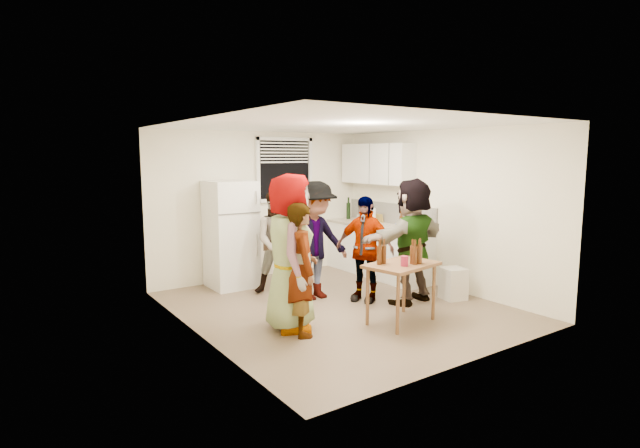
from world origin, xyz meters
TOP-DOWN VIEW (x-y plane):
  - room at (0.00, 0.00)m, footprint 4.00×4.50m
  - window at (0.45, 2.21)m, footprint 1.12×0.10m
  - refrigerator at (-0.75, 1.88)m, footprint 0.70×0.70m
  - counter_lower at (1.70, 1.15)m, footprint 0.60×2.20m
  - countertop at (1.70, 1.15)m, footprint 0.64×2.22m
  - backsplash at (1.99, 1.15)m, footprint 0.03×2.20m
  - upper_cabinets at (1.83, 1.35)m, footprint 0.34×1.60m
  - kettle at (1.65, 1.53)m, footprint 0.29×0.27m
  - paper_towel at (1.68, 1.28)m, footprint 0.13×0.13m
  - wine_bottle at (1.75, 2.06)m, footprint 0.08×0.08m
  - beer_bottle_counter at (1.60, 0.47)m, footprint 0.06×0.06m
  - blue_cup at (1.48, 0.42)m, footprint 0.09×0.09m
  - picture_frame at (1.92, 1.36)m, footprint 0.02×0.18m
  - trash_bin at (1.63, -0.63)m, footprint 0.38×0.38m
  - serving_table at (0.27, -0.95)m, footprint 0.99×0.75m
  - beer_bottle_table at (0.43, -1.08)m, footprint 0.06×0.06m
  - red_cup at (0.19, -1.07)m, footprint 0.09×0.09m
  - guest_grey at (-1.00, -0.36)m, footprint 2.10×1.69m
  - guest_stripe at (-0.98, -0.59)m, footprint 1.66×1.06m
  - guest_back_left at (-0.30, 1.12)m, footprint 1.38×1.76m
  - guest_back_right at (-0.02, 0.56)m, footprint 1.20×1.78m
  - guest_black at (0.51, 0.07)m, footprint 1.77×1.48m
  - guest_orange at (1.01, -0.38)m, footprint 1.89×2.00m

SIDE VIEW (x-z plane):
  - room at x=0.00m, z-range -1.25..1.25m
  - serving_table at x=0.27m, z-range -0.38..0.38m
  - guest_grey at x=-1.00m, z-range -0.30..0.30m
  - guest_stripe at x=-0.98m, z-range -0.19..0.19m
  - guest_back_left at x=-0.30m, z-range -0.30..0.30m
  - guest_back_right at x=-0.02m, z-range -0.32..0.32m
  - guest_black at x=0.51m, z-range -0.19..0.19m
  - guest_orange at x=1.01m, z-range -0.26..0.26m
  - trash_bin at x=1.63m, z-range 0.02..0.48m
  - counter_lower at x=1.70m, z-range 0.00..0.86m
  - beer_bottle_table at x=0.43m, z-range 0.65..0.87m
  - red_cup at x=0.19m, z-range 0.70..0.82m
  - refrigerator at x=-0.75m, z-range 0.00..1.70m
  - countertop at x=1.70m, z-range 0.86..0.90m
  - kettle at x=1.65m, z-range 0.80..1.00m
  - paper_towel at x=1.68m, z-range 0.76..1.04m
  - wine_bottle at x=1.75m, z-range 0.75..1.05m
  - beer_bottle_counter at x=1.60m, z-range 0.79..1.01m
  - blue_cup at x=1.48m, z-range 0.84..0.96m
  - picture_frame at x=1.92m, z-range 0.90..1.05m
  - backsplash at x=1.99m, z-range 0.90..1.26m
  - window at x=0.45m, z-range 1.32..2.38m
  - upper_cabinets at x=1.83m, z-range 1.60..2.30m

